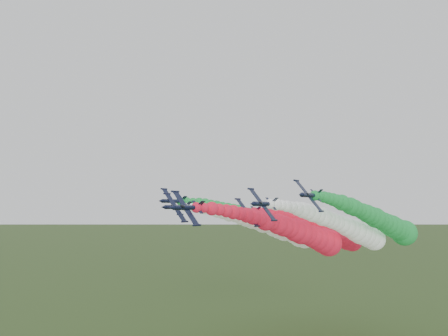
{
  "coord_description": "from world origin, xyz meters",
  "views": [
    {
      "loc": [
        52.49,
        -87.49,
        41.32
      ],
      "look_at": [
        -3.14,
        -3.1,
        50.22
      ],
      "focal_mm": 35.0,
      "sensor_mm": 36.0,
      "label": 1
    }
  ],
  "objects_px": {
    "jet_inner_right": "(350,228)",
    "jet_outer_left": "(269,223)",
    "jet_inner_left": "(275,228)",
    "jet_lead": "(301,233)",
    "jet_trail": "(329,232)",
    "jet_outer_right": "(383,222)"
  },
  "relations": [
    {
      "from": "jet_inner_right",
      "to": "jet_outer_left",
      "type": "relative_size",
      "value": 1.0
    },
    {
      "from": "jet_lead",
      "to": "jet_trail",
      "type": "relative_size",
      "value": 1.01
    },
    {
      "from": "jet_inner_right",
      "to": "jet_trail",
      "type": "relative_size",
      "value": 1.0
    },
    {
      "from": "jet_inner_right",
      "to": "jet_outer_right",
      "type": "distance_m",
      "value": 10.4
    },
    {
      "from": "jet_inner_right",
      "to": "jet_trail",
      "type": "bearing_deg",
      "value": 132.17
    },
    {
      "from": "jet_inner_right",
      "to": "jet_outer_left",
      "type": "xyz_separation_m",
      "value": [
        -29.89,
        6.17,
        0.77
      ]
    },
    {
      "from": "jet_inner_right",
      "to": "jet_trail",
      "type": "xyz_separation_m",
      "value": [
        -10.75,
        11.87,
        -1.87
      ]
    },
    {
      "from": "jet_lead",
      "to": "jet_trail",
      "type": "height_order",
      "value": "jet_lead"
    },
    {
      "from": "jet_inner_right",
      "to": "jet_outer_left",
      "type": "bearing_deg",
      "value": 168.34
    },
    {
      "from": "jet_inner_left",
      "to": "jet_outer_right",
      "type": "distance_m",
      "value": 32.61
    },
    {
      "from": "jet_outer_right",
      "to": "jet_inner_left",
      "type": "bearing_deg",
      "value": -164.43
    },
    {
      "from": "jet_outer_left",
      "to": "jet_trail",
      "type": "relative_size",
      "value": 1.0
    },
    {
      "from": "jet_lead",
      "to": "jet_inner_left",
      "type": "bearing_deg",
      "value": 142.98
    },
    {
      "from": "jet_lead",
      "to": "jet_inner_left",
      "type": "distance_m",
      "value": 16.82
    },
    {
      "from": "jet_outer_left",
      "to": "jet_lead",
      "type": "bearing_deg",
      "value": -42.97
    },
    {
      "from": "jet_trail",
      "to": "jet_outer_right",
      "type": "bearing_deg",
      "value": -15.95
    },
    {
      "from": "jet_lead",
      "to": "jet_outer_left",
      "type": "relative_size",
      "value": 1.01
    },
    {
      "from": "jet_lead",
      "to": "jet_outer_right",
      "type": "height_order",
      "value": "jet_outer_right"
    },
    {
      "from": "jet_inner_left",
      "to": "jet_inner_right",
      "type": "relative_size",
      "value": 1.0
    },
    {
      "from": "jet_inner_left",
      "to": "jet_outer_left",
      "type": "distance_m",
      "value": 10.58
    },
    {
      "from": "jet_inner_left",
      "to": "jet_trail",
      "type": "xyz_separation_m",
      "value": [
        12.73,
        14.05,
        -1.55
      ]
    },
    {
      "from": "jet_lead",
      "to": "jet_inner_right",
      "type": "height_order",
      "value": "jet_inner_right"
    }
  ]
}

